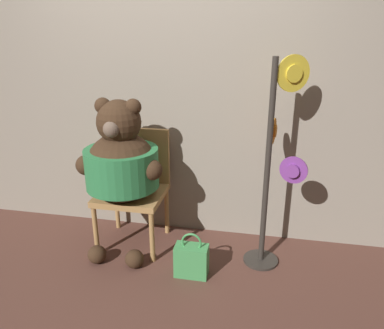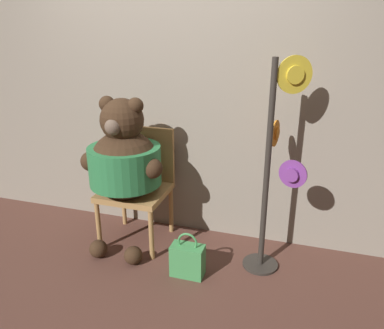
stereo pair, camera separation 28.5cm
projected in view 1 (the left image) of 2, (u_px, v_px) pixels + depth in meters
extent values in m
plane|color=brown|center=(146.00, 267.00, 2.98)|extent=(14.00, 14.00, 0.00)
cube|color=gray|center=(165.00, 96.00, 3.21)|extent=(8.00, 0.10, 2.47)
cylinder|color=#B2844C|center=(96.00, 231.00, 3.07)|extent=(0.04, 0.04, 0.44)
cylinder|color=#B2844C|center=(152.00, 237.00, 2.98)|extent=(0.04, 0.04, 0.44)
cylinder|color=#B2844C|center=(117.00, 206.00, 3.49)|extent=(0.04, 0.04, 0.44)
cylinder|color=#B2844C|center=(167.00, 211.00, 3.40)|extent=(0.04, 0.04, 0.44)
cube|color=#B2844C|center=(131.00, 195.00, 3.15)|extent=(0.54, 0.52, 0.05)
cube|color=#B2844C|center=(139.00, 155.00, 3.28)|extent=(0.54, 0.04, 0.49)
sphere|color=#3D2819|center=(122.00, 168.00, 2.99)|extent=(0.58, 0.58, 0.58)
cylinder|color=#2D7F47|center=(122.00, 168.00, 2.99)|extent=(0.59, 0.59, 0.32)
sphere|color=#3D2819|center=(119.00, 122.00, 2.86)|extent=(0.35, 0.35, 0.35)
sphere|color=#3D2819|center=(103.00, 106.00, 2.84)|extent=(0.13, 0.13, 0.13)
sphere|color=#3D2819|center=(133.00, 107.00, 2.80)|extent=(0.13, 0.13, 0.13)
sphere|color=brown|center=(112.00, 129.00, 2.73)|extent=(0.13, 0.13, 0.13)
sphere|color=#3D2819|center=(86.00, 165.00, 2.96)|extent=(0.16, 0.16, 0.16)
sphere|color=#3D2819|center=(152.00, 170.00, 2.86)|extent=(0.16, 0.16, 0.16)
sphere|color=#3D2819|center=(97.00, 254.00, 3.01)|extent=(0.15, 0.15, 0.15)
sphere|color=#3D2819|center=(134.00, 259.00, 2.95)|extent=(0.15, 0.15, 0.15)
cylinder|color=#332D28|center=(261.00, 260.00, 3.05)|extent=(0.28, 0.28, 0.02)
cylinder|color=#332D28|center=(267.00, 169.00, 2.77)|extent=(0.04, 0.04, 1.61)
cylinder|color=#7A388E|center=(293.00, 170.00, 2.68)|extent=(0.20, 0.07, 0.20)
cylinder|color=#7A388E|center=(293.00, 170.00, 2.68)|extent=(0.11, 0.10, 0.10)
cylinder|color=yellow|center=(293.00, 73.00, 2.58)|extent=(0.23, 0.14, 0.26)
cylinder|color=yellow|center=(293.00, 73.00, 2.58)|extent=(0.13, 0.10, 0.12)
cylinder|color=orange|center=(273.00, 131.00, 2.82)|extent=(0.05, 0.20, 0.20)
cylinder|color=orange|center=(273.00, 131.00, 2.82)|extent=(0.06, 0.10, 0.10)
cube|color=#479E56|center=(191.00, 261.00, 2.84)|extent=(0.25, 0.14, 0.25)
torus|color=#479E56|center=(191.00, 242.00, 2.79)|extent=(0.15, 0.02, 0.15)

